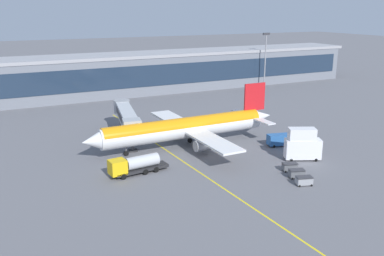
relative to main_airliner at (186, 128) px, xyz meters
The scene contains 12 objects.
ground_plane 9.10m from the main_airliner, 81.75° to the right, with size 700.00×700.00×0.00m, color slate.
apron_lead_in_line 8.61m from the main_airliner, 127.06° to the right, with size 0.30×80.00×0.01m, color yellow.
terminal_building 63.76m from the main_airliner, 74.89° to the left, with size 160.09×17.67×13.48m.
main_airliner is the anchor object (origin of this frame).
jet_bridge 15.02m from the main_airliner, 127.44° to the left, with size 7.68×22.25×6.79m.
fuel_tanker 18.04m from the main_airliner, 145.95° to the right, with size 10.99×3.54×3.25m.
lavatory_truck 20.34m from the main_airliner, 25.18° to the right, with size 6.18×3.60×2.50m.
catering_lift 23.98m from the main_airliner, 46.36° to the right, with size 7.21×5.18×6.30m.
baggage_cart_0 28.62m from the main_airliner, 72.23° to the right, with size 3.00×2.30×1.48m.
baggage_cart_1 26.11m from the main_airliner, 68.07° to the right, with size 3.00×2.30×1.48m.
baggage_cart_2 23.78m from the main_airliner, 63.04° to the right, with size 3.00×2.30×1.48m.
apron_light_mast_0 75.24m from the main_airliner, 41.45° to the left, with size 2.80×0.50×19.83m.
Camera 1 is at (-37.96, -68.44, 28.22)m, focal length 39.36 mm.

